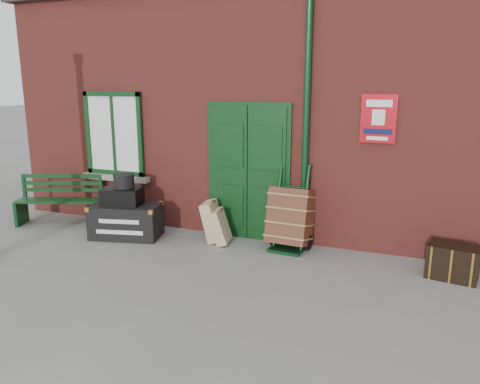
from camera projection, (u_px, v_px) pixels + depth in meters
The scene contains 10 objects.
ground at pixel (231, 272), 6.48m from camera, with size 80.00×80.00×0.00m, color gray.
station_building at pixel (299, 103), 9.14m from camera, with size 10.30×4.30×4.36m.
bench at pixel (60, 199), 8.62m from camera, with size 1.58×0.96×0.93m.
houdini_trunk at pixel (126, 221), 7.89m from camera, with size 1.13×0.62×0.57m, color black.
strongbox at pixel (122, 196), 7.81m from camera, with size 0.62×0.45×0.28m, color black.
hatbox at pixel (124, 181), 7.76m from camera, with size 0.34×0.34×0.23m, color black.
suitcase_back at pixel (212, 221), 7.71m from camera, with size 0.18×0.46×0.64m, color tan.
suitcase_front at pixel (220, 226), 7.56m from camera, with size 0.17×0.41×0.55m, color tan.
porter_trolley at pixel (290, 217), 7.30m from camera, with size 0.66×0.71×1.30m.
dark_trunk at pixel (453, 262), 6.24m from camera, with size 0.64×0.42×0.46m, color black.
Camera 1 is at (2.34, -5.58, 2.58)m, focal length 35.00 mm.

